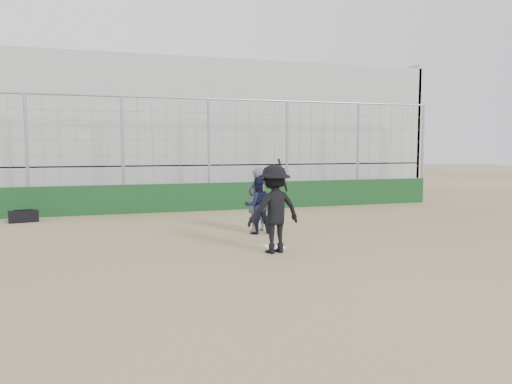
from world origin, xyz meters
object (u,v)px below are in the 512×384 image
object	(u,v)px
batter_at_plate	(274,209)
equipment_bag	(24,216)
catcher_crouched	(258,215)
umpire	(257,203)

from	to	relation	value
batter_at_plate	equipment_bag	size ratio (longest dim) A/B	2.30
catcher_crouched	batter_at_plate	bearing A→B (deg)	-99.01
catcher_crouched	umpire	xyz separation A→B (m)	(0.10, 0.36, 0.27)
batter_at_plate	catcher_crouched	distance (m)	2.39
equipment_bag	catcher_crouched	bearing A→B (deg)	-33.69
batter_at_plate	catcher_crouched	bearing A→B (deg)	80.99
batter_at_plate	umpire	size ratio (longest dim) A/B	1.30
umpire	equipment_bag	xyz separation A→B (m)	(-6.29, 3.77, -0.60)
batter_at_plate	catcher_crouched	size ratio (longest dim) A/B	1.97
batter_at_plate	equipment_bag	xyz separation A→B (m)	(-5.83, 6.45, -0.77)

